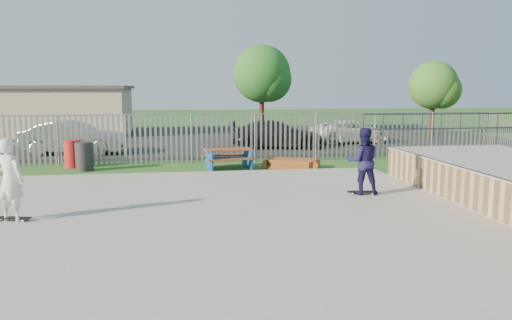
{
  "coord_description": "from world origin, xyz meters",
  "views": [
    {
      "loc": [
        0.69,
        -11.32,
        3.05
      ],
      "look_at": [
        2.63,
        2.0,
        1.1
      ],
      "focal_mm": 35.0,
      "sensor_mm": 36.0,
      "label": 1
    }
  ],
  "objects": [
    {
      "name": "ground",
      "position": [
        0.0,
        0.0,
        0.0
      ],
      "size": [
        120.0,
        120.0,
        0.0
      ],
      "primitive_type": "plane",
      "color": "#28581E",
      "rests_on": "ground"
    },
    {
      "name": "concrete_slab",
      "position": [
        0.0,
        0.0,
        0.07
      ],
      "size": [
        15.0,
        12.0,
        0.15
      ],
      "primitive_type": "cube",
      "color": "gray",
      "rests_on": "ground"
    },
    {
      "name": "quarter_pipe",
      "position": [
        9.5,
        1.04,
        0.56
      ],
      "size": [
        5.5,
        7.05,
        2.19
      ],
      "color": "tan",
      "rests_on": "ground"
    },
    {
      "name": "fence",
      "position": [
        1.0,
        4.59,
        1.0
      ],
      "size": [
        26.04,
        16.02,
        2.0
      ],
      "color": "gray",
      "rests_on": "ground"
    },
    {
      "name": "picnic_table",
      "position": [
        2.35,
        7.41,
        0.39
      ],
      "size": [
        1.98,
        1.71,
        0.76
      ],
      "rotation": [
        0.0,
        0.0,
        0.14
      ],
      "color": "brown",
      "rests_on": "ground"
    },
    {
      "name": "funbox",
      "position": [
        4.75,
        7.18,
        0.18
      ],
      "size": [
        1.98,
        1.49,
        0.36
      ],
      "rotation": [
        0.0,
        0.0,
        -0.38
      ],
      "color": "brown",
      "rests_on": "ground"
    },
    {
      "name": "trash_bin_red",
      "position": [
        -3.57,
        8.55,
        0.53
      ],
      "size": [
        0.64,
        0.64,
        1.06
      ],
      "primitive_type": "cylinder",
      "color": "#AB1A1A",
      "rests_on": "ground"
    },
    {
      "name": "trash_bin_grey",
      "position": [
        -2.98,
        7.69,
        0.53
      ],
      "size": [
        0.64,
        0.64,
        1.07
      ],
      "primitive_type": "cylinder",
      "color": "#262628",
      "rests_on": "ground"
    },
    {
      "name": "parking_lot",
      "position": [
        0.0,
        19.0,
        0.01
      ],
      "size": [
        40.0,
        18.0,
        0.02
      ],
      "primitive_type": "cube",
      "color": "black",
      "rests_on": "ground"
    },
    {
      "name": "car_silver",
      "position": [
        -4.34,
        12.51,
        0.78
      ],
      "size": [
        4.72,
        1.95,
        1.52
      ],
      "primitive_type": "imported",
      "rotation": [
        0.0,
        0.0,
        1.5
      ],
      "color": "#A9A8AD",
      "rests_on": "parking_lot"
    },
    {
      "name": "car_dark",
      "position": [
        5.38,
        13.56,
        0.71
      ],
      "size": [
        4.98,
        2.59,
        1.38
      ],
      "primitive_type": "imported",
      "rotation": [
        0.0,
        0.0,
        1.43
      ],
      "color": "black",
      "rests_on": "parking_lot"
    },
    {
      "name": "car_white",
      "position": [
        9.88,
        15.29,
        0.65
      ],
      "size": [
        4.8,
        2.76,
        1.26
      ],
      "primitive_type": "imported",
      "rotation": [
        0.0,
        0.0,
        1.72
      ],
      "color": "white",
      "rests_on": "parking_lot"
    },
    {
      "name": "building",
      "position": [
        -8.0,
        23.0,
        1.61
      ],
      "size": [
        10.4,
        6.4,
        3.2
      ],
      "color": "beige",
      "rests_on": "ground"
    },
    {
      "name": "tree_mid",
      "position": [
        5.92,
        21.94,
        3.97
      ],
      "size": [
        3.82,
        3.82,
        5.9
      ],
      "color": "#45271B",
      "rests_on": "ground"
    },
    {
      "name": "tree_right",
      "position": [
        16.7,
        19.17,
        3.21
      ],
      "size": [
        3.1,
        3.1,
        4.78
      ],
      "color": "#3E2218",
      "rests_on": "ground"
    },
    {
      "name": "skateboard_a",
      "position": [
        5.53,
        1.6,
        0.19
      ],
      "size": [
        0.82,
        0.3,
        0.08
      ],
      "rotation": [
        0.0,
        0.0,
        -0.13
      ],
      "color": "black",
      "rests_on": "concrete_slab"
    },
    {
      "name": "skateboard_b",
      "position": [
        -3.09,
        0.01,
        0.19
      ],
      "size": [
        0.82,
        0.39,
        0.08
      ],
      "rotation": [
        0.0,
        0.0,
        -0.24
      ],
      "color": "black",
      "rests_on": "concrete_slab"
    },
    {
      "name": "skater_navy",
      "position": [
        5.53,
        1.6,
        1.07
      ],
      "size": [
        0.97,
        0.8,
        1.83
      ],
      "primitive_type": "imported",
      "rotation": [
        0.0,
        0.0,
        3.01
      ],
      "color": "#16133E",
      "rests_on": "concrete_slab"
    },
    {
      "name": "skater_white",
      "position": [
        -3.09,
        0.01,
        1.07
      ],
      "size": [
        0.79,
        0.67,
        1.83
      ],
      "primitive_type": "imported",
      "rotation": [
        0.0,
        0.0,
        2.73
      ],
      "color": "white",
      "rests_on": "concrete_slab"
    }
  ]
}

